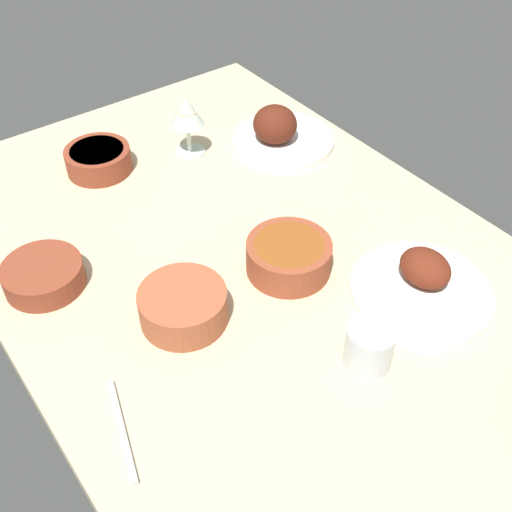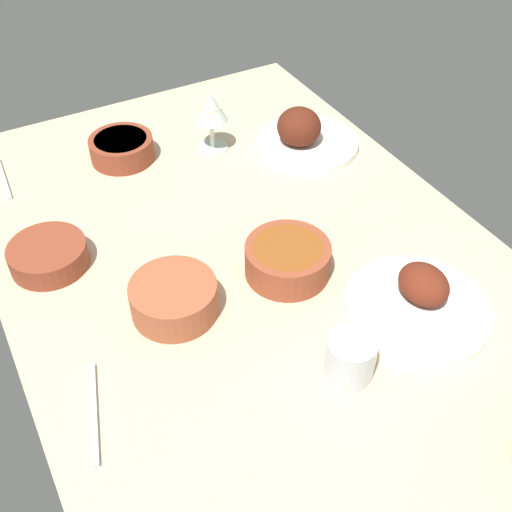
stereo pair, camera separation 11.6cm
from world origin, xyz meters
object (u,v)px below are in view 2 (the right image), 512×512
Objects in this scene: bowl_cream at (174,297)px; wine_glass at (211,110)px; fork_loose at (4,178)px; plate_center_main at (419,300)px; bowl_sauce at (48,255)px; bowl_onions at (122,148)px; spoon_loose at (94,412)px; bowl_soup at (288,259)px; plate_near_viewer at (303,135)px; water_tumbler at (350,357)px.

bowl_cream is 51.49cm from wine_glass.
fork_loose is (10.77, 45.51, -9.53)cm from wine_glass.
wine_glass is at bearing -33.20° from bowl_cream.
plate_center_main is 1.74× the size of bowl_sauce.
bowl_sauce is at bearing 138.19° from bowl_onions.
bowl_cream reaches higher than bowl_onions.
bowl_cream is 0.93× the size of fork_loose.
bowl_cream reaches higher than spoon_loose.
plate_near_viewer is at bearing -35.82° from bowl_soup.
bowl_sauce is 0.81× the size of spoon_loose.
wine_glass is at bearing 8.38° from plate_center_main.
wine_glass is (-6.03, -19.74, 7.03)cm from bowl_onions.
plate_near_viewer is at bearing -38.60° from spoon_loose.
plate_center_main is at bearing -80.58° from spoon_loose.
bowl_sauce is 44.14cm from bowl_soup.
plate_near_viewer is 3.02× the size of water_tumbler.
bowl_soup is 1.98× the size of water_tumbler.
wine_glass is at bearing -7.80° from water_tumbler.
wine_glass reaches higher than water_tumbler.
water_tumbler is at bearing -171.96° from bowl_onions.
wine_glass is at bearing 62.87° from plate_near_viewer.
bowl_onions is at bearing -7.52° from spoon_loose.
bowl_cream is at bearing 146.80° from wine_glass.
wine_glass reaches higher than bowl_sauce.
wine_glass is (62.48, 9.20, 7.96)cm from plate_center_main.
plate_near_viewer is 67.35cm from fork_loose.
bowl_onions is at bearing 67.90° from plate_near_viewer.
spoon_loose is (-13.23, 18.82, -2.95)cm from bowl_cream.
spoon_loose is at bearing 125.35° from plate_near_viewer.
plate_center_main is 67.38cm from bowl_sauce.
bowl_soup is 67.41cm from fork_loose.
bowl_onions is (15.59, 38.38, -0.28)cm from plate_near_viewer.
bowl_soup is at bearing -92.88° from bowl_cream.
spoon_loose is at bearing 175.05° from bowl_sauce.
bowl_sauce is at bearing 11.10° from spoon_loose.
bowl_sauce is 35.36cm from spoon_loose.
spoon_loose is (6.51, 55.99, -1.56)cm from plate_center_main.
bowl_soup is at bearing -141.23° from fork_loose.
bowl_sauce is at bearing -173.84° from fork_loose.
water_tumbler is (-67.92, 9.30, -6.14)cm from wine_glass.
plate_center_main is 1.76× the size of bowl_onions.
plate_near_viewer is 1.33× the size of spoon_loose.
bowl_cream is at bearing 87.12° from bowl_soup.
bowl_sauce reaches higher than spoon_loose.
plate_near_viewer is 64.71cm from water_tumbler.
bowl_onions is (49.87, 13.64, -0.48)cm from bowl_soup.
wine_glass reaches higher than bowl_cream.
bowl_cream and bowl_soup have the same top height.
water_tumbler is 0.49× the size of fork_loose.
bowl_soup is (-34.28, 24.74, 0.20)cm from plate_near_viewer.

